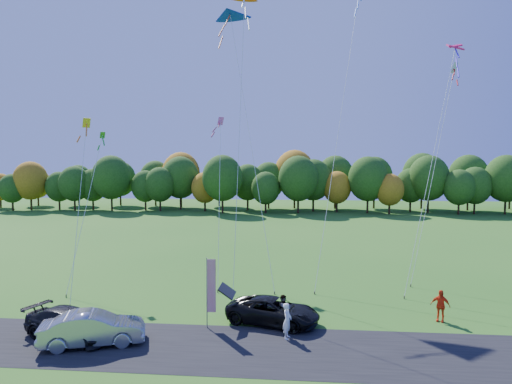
# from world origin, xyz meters

# --- Properties ---
(ground) EXTENTS (160.00, 160.00, 0.00)m
(ground) POSITION_xyz_m (0.00, 0.00, 0.00)
(ground) COLOR #255F19
(asphalt_strip) EXTENTS (90.00, 6.00, 0.01)m
(asphalt_strip) POSITION_xyz_m (0.00, -4.00, 0.01)
(asphalt_strip) COLOR black
(asphalt_strip) RESTS_ON ground
(tree_line) EXTENTS (116.00, 12.00, 10.00)m
(tree_line) POSITION_xyz_m (0.00, 55.00, 0.00)
(tree_line) COLOR #1E4711
(tree_line) RESTS_ON ground
(black_suv) EXTENTS (5.73, 3.85, 1.46)m
(black_suv) POSITION_xyz_m (1.57, -0.37, 0.73)
(black_suv) COLOR black
(black_suv) RESTS_ON ground
(silver_sedan) EXTENTS (5.35, 3.26, 1.66)m
(silver_sedan) POSITION_xyz_m (-7.23, -4.19, 0.83)
(silver_sedan) COLOR #9C9CA0
(silver_sedan) RESTS_ON ground
(dark_truck_a) EXTENTS (5.65, 3.79, 1.52)m
(dark_truck_a) POSITION_xyz_m (-8.77, -3.48, 0.76)
(dark_truck_a) COLOR black
(dark_truck_a) RESTS_ON ground
(person_tailgate_a) EXTENTS (0.57, 0.75, 1.85)m
(person_tailgate_a) POSITION_xyz_m (2.41, -2.44, 0.92)
(person_tailgate_a) COLOR white
(person_tailgate_a) RESTS_ON ground
(person_tailgate_b) EXTENTS (0.81, 0.93, 1.62)m
(person_tailgate_b) POSITION_xyz_m (2.15, -0.23, 0.81)
(person_tailgate_b) COLOR gray
(person_tailgate_b) RESTS_ON ground
(person_east) EXTENTS (1.16, 0.87, 1.83)m
(person_east) POSITION_xyz_m (11.08, 0.86, 0.92)
(person_east) COLOR red
(person_east) RESTS_ON ground
(feather_flag) EXTENTS (0.52, 0.09, 3.93)m
(feather_flag) POSITION_xyz_m (-1.83, -1.37, 2.40)
(feather_flag) COLOR #999999
(feather_flag) RESTS_ON ground
(kite_delta_blue) EXTENTS (6.51, 12.43, 24.39)m
(kite_delta_blue) POSITION_xyz_m (-1.05, 10.86, 11.60)
(kite_delta_blue) COLOR #4C3F33
(kite_delta_blue) RESTS_ON ground
(kite_parafoil_orange) EXTENTS (6.32, 12.57, 25.09)m
(kite_parafoil_orange) POSITION_xyz_m (6.20, 11.43, 12.33)
(kite_parafoil_orange) COLOR #4C3F33
(kite_parafoil_orange) RESTS_ON ground
(kite_delta_red) EXTENTS (2.26, 8.54, 22.93)m
(kite_delta_red) POSITION_xyz_m (-1.18, 7.20, 15.81)
(kite_delta_red) COLOR #4C3F33
(kite_delta_red) RESTS_ON ground
(kite_parafoil_rainbow) EXTENTS (6.24, 6.81, 18.38)m
(kite_parafoil_rainbow) POSITION_xyz_m (12.46, 8.16, 9.10)
(kite_parafoil_rainbow) COLOR #4C3F33
(kite_parafoil_rainbow) RESTS_ON ground
(kite_diamond_yellow) EXTENTS (1.79, 5.94, 12.61)m
(kite_diamond_yellow) POSITION_xyz_m (-11.85, 3.89, 6.16)
(kite_diamond_yellow) COLOR #4C3F33
(kite_diamond_yellow) RESTS_ON ground
(kite_diamond_green) EXTENTS (0.86, 6.83, 11.71)m
(kite_diamond_green) POSITION_xyz_m (-12.59, 7.18, 7.16)
(kite_diamond_green) COLOR #4C3F33
(kite_diamond_green) RESTS_ON ground
(kite_diamond_white) EXTENTS (5.12, 6.18, 17.53)m
(kite_diamond_white) POSITION_xyz_m (13.34, 10.71, 8.47)
(kite_diamond_white) COLOR #4C3F33
(kite_diamond_white) RESTS_ON ground
(kite_diamond_pink) EXTENTS (1.73, 8.70, 13.24)m
(kite_diamond_pink) POSITION_xyz_m (-3.18, 9.34, 6.44)
(kite_diamond_pink) COLOR #4C3F33
(kite_diamond_pink) RESTS_ON ground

